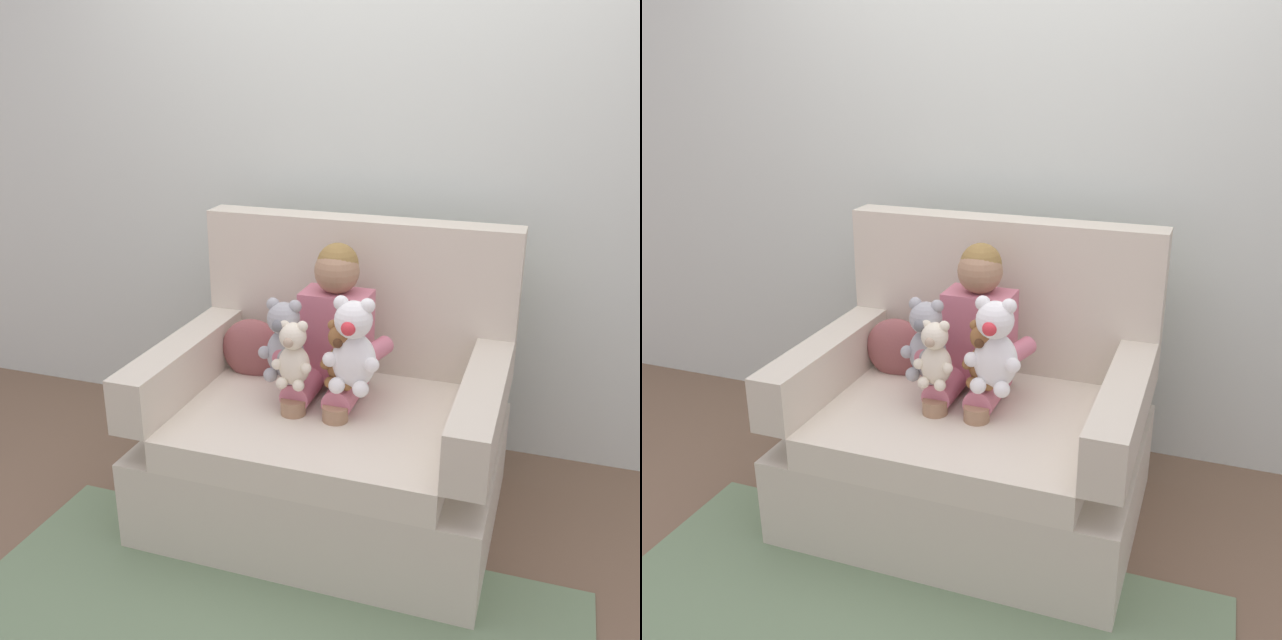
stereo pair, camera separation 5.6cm
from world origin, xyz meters
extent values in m
plane|color=brown|center=(0.00, 0.00, 0.00)|extent=(8.00, 8.00, 0.00)
cube|color=silver|center=(0.00, 0.76, 1.30)|extent=(6.00, 0.10, 2.60)
cube|color=slate|center=(0.00, -0.72, 0.01)|extent=(2.00, 1.10, 0.01)
cube|color=beige|center=(0.00, 0.00, 0.18)|extent=(1.28, 0.94, 0.35)
cube|color=beige|center=(0.00, -0.07, 0.41)|extent=(1.00, 0.80, 0.12)
cube|color=beige|center=(0.00, 0.40, 0.78)|extent=(1.28, 0.14, 0.62)
cube|color=beige|center=(-0.57, -0.07, 0.57)|extent=(0.14, 0.80, 0.20)
cube|color=beige|center=(0.57, -0.07, 0.57)|extent=(0.14, 0.80, 0.20)
cube|color=#C66B7F|center=(-0.01, 0.14, 0.70)|extent=(0.26, 0.16, 0.34)
sphere|color=#9E7556|center=(-0.01, 0.14, 0.95)|extent=(0.17, 0.17, 0.17)
sphere|color=olive|center=(-0.01, 0.15, 0.97)|extent=(0.16, 0.16, 0.16)
cylinder|color=#C66B7F|center=(-0.09, 0.01, 0.53)|extent=(0.11, 0.26, 0.11)
cylinder|color=#9E7556|center=(-0.09, -0.12, 0.38)|extent=(0.09, 0.09, 0.30)
cylinder|color=#C66B7F|center=(0.07, 0.01, 0.53)|extent=(0.11, 0.26, 0.11)
cylinder|color=#9E7556|center=(0.07, -0.12, 0.38)|extent=(0.09, 0.09, 0.30)
cylinder|color=#C66B7F|center=(-0.17, 0.02, 0.68)|extent=(0.13, 0.27, 0.07)
cylinder|color=#C66B7F|center=(0.15, 0.02, 0.68)|extent=(0.13, 0.27, 0.07)
ellipsoid|color=#9E9EA3|center=(-0.15, -0.05, 0.67)|extent=(0.14, 0.12, 0.19)
sphere|color=#9E9EA3|center=(-0.15, -0.06, 0.81)|extent=(0.12, 0.12, 0.12)
sphere|color=slate|center=(-0.15, -0.11, 0.81)|extent=(0.05, 0.05, 0.05)
sphere|color=#9E9EA3|center=(-0.19, -0.05, 0.86)|extent=(0.05, 0.05, 0.05)
sphere|color=#9E9EA3|center=(-0.22, -0.08, 0.68)|extent=(0.05, 0.05, 0.05)
sphere|color=#9E9EA3|center=(-0.19, -0.10, 0.61)|extent=(0.05, 0.05, 0.05)
sphere|color=#9E9EA3|center=(-0.11, -0.05, 0.86)|extent=(0.05, 0.05, 0.05)
sphere|color=#9E9EA3|center=(-0.08, -0.08, 0.68)|extent=(0.05, 0.05, 0.05)
sphere|color=#9E9EA3|center=(-0.11, -0.10, 0.61)|extent=(0.05, 0.05, 0.05)
ellipsoid|color=white|center=(0.11, -0.05, 0.69)|extent=(0.16, 0.13, 0.21)
sphere|color=white|center=(0.11, -0.07, 0.84)|extent=(0.13, 0.13, 0.13)
sphere|color=#DB333D|center=(0.11, -0.13, 0.83)|extent=(0.05, 0.05, 0.05)
sphere|color=white|center=(0.07, -0.06, 0.90)|extent=(0.05, 0.05, 0.05)
sphere|color=white|center=(0.04, -0.09, 0.70)|extent=(0.05, 0.05, 0.05)
sphere|color=white|center=(0.07, -0.11, 0.61)|extent=(0.06, 0.06, 0.06)
sphere|color=white|center=(0.16, -0.06, 0.90)|extent=(0.05, 0.05, 0.05)
sphere|color=white|center=(0.19, -0.09, 0.70)|extent=(0.05, 0.05, 0.05)
sphere|color=white|center=(0.16, -0.11, 0.61)|extent=(0.06, 0.06, 0.06)
ellipsoid|color=brown|center=(0.07, -0.04, 0.66)|extent=(0.11, 0.10, 0.15)
sphere|color=brown|center=(0.07, -0.05, 0.77)|extent=(0.10, 0.10, 0.10)
sphere|color=#4C2D19|center=(0.07, -0.09, 0.76)|extent=(0.04, 0.04, 0.04)
sphere|color=brown|center=(0.03, -0.04, 0.81)|extent=(0.04, 0.04, 0.04)
sphere|color=brown|center=(0.01, -0.07, 0.66)|extent=(0.04, 0.04, 0.04)
sphere|color=brown|center=(0.04, -0.08, 0.60)|extent=(0.04, 0.04, 0.04)
sphere|color=brown|center=(0.10, -0.04, 0.81)|extent=(0.04, 0.04, 0.04)
sphere|color=brown|center=(0.12, -0.07, 0.66)|extent=(0.04, 0.04, 0.04)
sphere|color=brown|center=(0.10, -0.08, 0.60)|extent=(0.04, 0.04, 0.04)
ellipsoid|color=silver|center=(-0.09, -0.10, 0.66)|extent=(0.12, 0.10, 0.15)
sphere|color=silver|center=(-0.09, -0.11, 0.77)|extent=(0.10, 0.10, 0.10)
sphere|color=tan|center=(-0.09, -0.15, 0.76)|extent=(0.04, 0.04, 0.04)
sphere|color=silver|center=(-0.13, -0.10, 0.81)|extent=(0.04, 0.04, 0.04)
sphere|color=silver|center=(-0.15, -0.13, 0.66)|extent=(0.04, 0.04, 0.04)
sphere|color=silver|center=(-0.13, -0.14, 0.60)|extent=(0.04, 0.04, 0.04)
sphere|color=silver|center=(-0.06, -0.10, 0.81)|extent=(0.04, 0.04, 0.04)
sphere|color=silver|center=(-0.04, -0.13, 0.66)|extent=(0.04, 0.04, 0.04)
sphere|color=silver|center=(-0.06, -0.14, 0.60)|extent=(0.04, 0.04, 0.04)
ellipsoid|color=#8C4C4C|center=(-0.38, 0.18, 0.57)|extent=(0.27, 0.15, 0.26)
camera|label=1|loc=(0.76, -2.31, 1.70)|focal=40.56mm
camera|label=2|loc=(0.81, -2.29, 1.70)|focal=40.56mm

